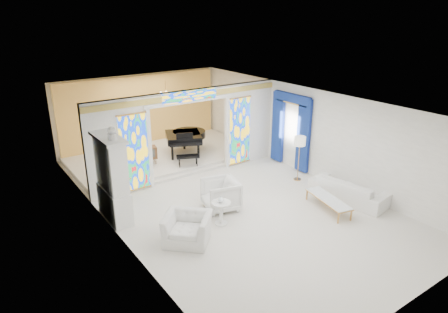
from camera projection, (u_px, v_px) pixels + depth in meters
floor at (224, 196)px, 12.35m from camera, size 12.00×12.00×0.00m
ceiling at (224, 101)px, 11.30m from camera, size 7.00×12.00×0.02m
wall_back at (140, 111)px, 16.44m from camera, size 7.00×0.02×3.00m
wall_front at (413, 242)px, 7.21m from camera, size 7.00×0.02×3.00m
wall_left at (109, 178)px, 9.95m from camera, size 0.02×12.00×3.00m
wall_right at (307, 131)px, 13.70m from camera, size 0.02×12.00×3.00m
partition_wall at (189, 130)px, 13.30m from camera, size 7.00×0.22×3.00m
stained_glass_left at (134, 153)px, 12.26m from camera, size 0.90×0.04×2.40m
stained_glass_right at (240, 131)px, 14.44m from camera, size 0.90×0.04×2.40m
stained_glass_transom at (190, 96)px, 12.82m from camera, size 2.00×0.04×0.34m
alcove_platform at (163, 156)px, 15.47m from camera, size 6.80×3.80×0.18m
gold_curtain_back at (142, 111)px, 16.34m from camera, size 6.70×0.10×2.90m
chandelier at (166, 93)px, 14.64m from camera, size 0.48×0.48×0.30m
blue_drapes at (291, 125)px, 14.16m from camera, size 0.14×1.85×2.65m
china_cabinet at (112, 179)px, 10.67m from camera, size 0.56×1.46×2.72m
armchair_left at (187, 229)px, 9.84m from camera, size 1.47×1.47×0.72m
armchair_right at (221, 195)px, 11.45m from camera, size 1.18×1.16×0.89m
sofa at (348, 190)px, 12.00m from camera, size 1.26×2.44×0.68m
side_table at (221, 210)px, 10.63m from camera, size 0.62×0.62×0.65m
vase at (221, 199)px, 10.52m from camera, size 0.19×0.19×0.18m
coffee_table at (328, 199)px, 11.42m from camera, size 0.87×1.72×0.37m
floor_lamp at (300, 143)px, 13.11m from camera, size 0.39×0.39×1.53m
grand_piano at (186, 136)px, 15.35m from camera, size 2.14×2.54×0.98m
tv_console at (149, 153)px, 14.33m from camera, size 0.61×0.47×0.63m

